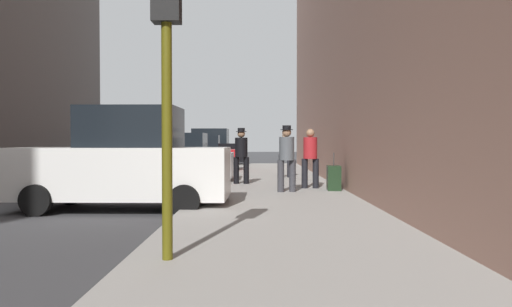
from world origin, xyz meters
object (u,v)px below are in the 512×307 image
Objects in this scene: pedestrian_in_red_jacket at (312,155)px; rolling_suitcase at (336,178)px; traffic_light at (169,31)px; pedestrian_with_fedora at (243,153)px; parked_silver_sedan at (176,160)px; pedestrian_with_beanie at (289,155)px; fire_hydrant at (223,174)px; parked_black_suv at (210,149)px; parked_white_van at (127,163)px; pedestrian_in_tan_coat at (287,152)px; parked_red_hatchback at (198,155)px.

pedestrian_in_red_jacket is 1.04m from rolling_suitcase.
traffic_light reaches higher than pedestrian_with_fedora.
pedestrian_with_beanie reaches higher than parked_silver_sedan.
pedestrian_in_red_jacket is at bearing -21.83° from fire_hydrant.
pedestrian_with_beanie is at bearing -77.37° from parked_black_suv.
parked_black_suv is (-0.00, 18.89, 0.00)m from parked_white_van.
parked_black_suv is 11.77m from pedestrian_in_tan_coat.
parked_red_hatchback reaches higher than fire_hydrant.
pedestrian_with_fedora is at bearing 86.92° from traffic_light.
parked_black_suv is at bearing 107.41° from rolling_suitcase.
parked_red_hatchback is 2.49× the size of pedestrian_in_red_jacket.
parked_white_van is 4.45× the size of rolling_suitcase.
parked_red_hatchback is 11.30m from rolling_suitcase.
pedestrian_in_tan_coat is (0.28, 5.38, -0.03)m from pedestrian_with_beanie.
rolling_suitcase is (5.02, 2.88, -0.54)m from parked_white_van.
rolling_suitcase is (3.17, 8.07, -2.27)m from traffic_light.
parked_black_suv is at bearing 97.16° from fire_hydrant.
parked_white_van is 5.63m from pedestrian_in_red_jacket.
parked_red_hatchback is at bearing 127.42° from pedestrian_in_tan_coat.
traffic_light reaches higher than pedestrian_in_tan_coat.
pedestrian_in_red_jacket reaches higher than fire_hydrant.
fire_hydrant is 0.41× the size of pedestrian_in_red_jacket.
parked_red_hatchback is 10.51m from pedestrian_in_red_jacket.
pedestrian_with_fedora reaches higher than rolling_suitcase.
parked_black_suv is at bearing 109.71° from pedestrian_in_tan_coat.
pedestrian_with_fedora is at bearing -80.22° from parked_black_suv.
pedestrian_with_beanie is at bearing 33.40° from parked_white_van.
pedestrian_with_fedora is at bearing -118.90° from pedestrian_in_tan_coat.
traffic_light is at bearing -106.59° from pedestrian_in_red_jacket.
pedestrian_in_red_jacket is at bearing -83.89° from pedestrian_in_tan_coat.
traffic_light reaches higher than parked_red_hatchback.
pedestrian_in_red_jacket is (2.63, -1.05, 0.61)m from fire_hydrant.
pedestrian_in_tan_coat is at bearing -70.29° from parked_black_suv.
parked_silver_sedan is 0.99× the size of parked_red_hatchback.
parked_red_hatchback is (-0.00, 6.54, 0.00)m from parked_silver_sedan.
parked_black_suv reaches higher than pedestrian_in_red_jacket.
traffic_light is (1.85, -5.19, 1.73)m from parked_white_van.
parked_black_suv is at bearing 94.40° from traffic_light.
pedestrian_in_red_jacket is (4.43, -2.99, 0.26)m from parked_silver_sedan.
parked_red_hatchback is 5.89m from parked_black_suv.
fire_hydrant is at bearing 131.99° from pedestrian_with_beanie.
fire_hydrant is 3.98m from pedestrian_in_tan_coat.
parked_silver_sedan is 5.99× the size of fire_hydrant.
parked_silver_sedan is at bearing -161.23° from pedestrian_in_tan_coat.
pedestrian_in_red_jacket is 0.96× the size of pedestrian_with_beanie.
rolling_suitcase is at bearing 29.83° from parked_white_van.
traffic_light is (1.85, -24.08, 1.73)m from parked_black_suv.
parked_white_van is 4.90m from fire_hydrant.
parked_white_van is at bearing -90.00° from parked_silver_sedan.
fire_hydrant is (1.80, -14.36, -0.54)m from parked_black_suv.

